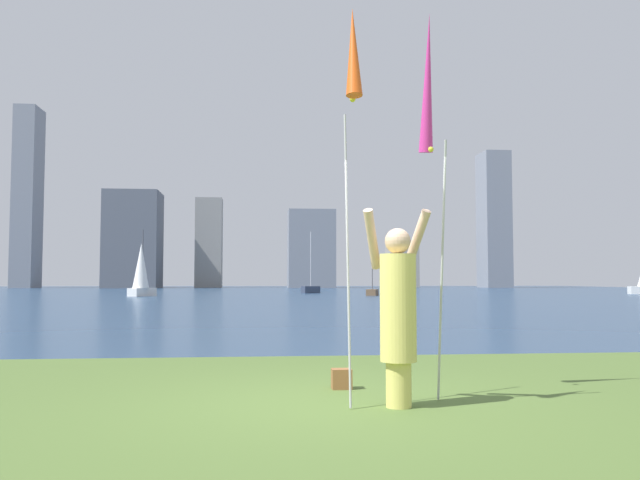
{
  "coord_description": "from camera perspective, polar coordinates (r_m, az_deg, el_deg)",
  "views": [
    {
      "loc": [
        -0.81,
        -6.77,
        1.26
      ],
      "look_at": [
        0.91,
        10.78,
        2.32
      ],
      "focal_mm": 36.99,
      "sensor_mm": 36.0,
      "label": 1
    }
  ],
  "objects": [
    {
      "name": "skyline_tower_3",
      "position": [
        100.8,
        -0.77,
        -0.79
      ],
      "size": [
        7.09,
        5.46,
        11.84
      ],
      "color": "gray",
      "rests_on": "ground"
    },
    {
      "name": "skyline_tower_2",
      "position": [
        105.02,
        -9.58,
        -0.26
      ],
      "size": [
        4.08,
        4.06,
        13.99
      ],
      "color": "gray",
      "rests_on": "ground"
    },
    {
      "name": "sailboat_5",
      "position": [
        52.36,
        4.55,
        -4.48
      ],
      "size": [
        1.3,
        2.01,
        4.86
      ],
      "color": "brown",
      "rests_on": "ground"
    },
    {
      "name": "sailboat_1",
      "position": [
        51.58,
        -15.2,
        -2.6
      ],
      "size": [
        1.92,
        2.56,
        5.05
      ],
      "color": "white",
      "rests_on": "ground"
    },
    {
      "name": "skyline_tower_5",
      "position": [
        106.05,
        14.81,
        1.69
      ],
      "size": [
        3.99,
        5.2,
        21.05
      ],
      "color": "gray",
      "rests_on": "ground"
    },
    {
      "name": "ground",
      "position": [
        57.74,
        -4.83,
        -4.74
      ],
      "size": [
        120.0,
        138.0,
        0.12
      ],
      "color": "#4C662D"
    },
    {
      "name": "bag",
      "position": [
        7.77,
        1.88,
        -11.91
      ],
      "size": [
        0.23,
        0.18,
        0.23
      ],
      "color": "brown",
      "rests_on": "ground"
    },
    {
      "name": "skyline_tower_0",
      "position": [
        109.27,
        -23.97,
        3.4
      ],
      "size": [
        3.19,
        5.18,
        27.4
      ],
      "color": "gray",
      "rests_on": "ground"
    },
    {
      "name": "skyline_tower_4",
      "position": [
        106.8,
        7.11,
        -2.07
      ],
      "size": [
        4.71,
        4.14,
        7.51
      ],
      "color": "gray",
      "rests_on": "ground"
    },
    {
      "name": "sailboat_2",
      "position": [
        61.17,
        -0.81,
        -4.25
      ],
      "size": [
        1.83,
        1.48,
        5.69
      ],
      "color": "#333D51",
      "rests_on": "ground"
    },
    {
      "name": "skyline_tower_1",
      "position": [
        102.03,
        -15.85,
        0.01
      ],
      "size": [
        7.87,
        7.52,
        14.33
      ],
      "color": "#565B66",
      "rests_on": "ground"
    },
    {
      "name": "kite_flag_left",
      "position": [
        6.61,
        2.86,
        14.79
      ],
      "size": [
        0.16,
        0.76,
        3.92
      ],
      "color": "#B2B2B7",
      "rests_on": "ground"
    },
    {
      "name": "person",
      "position": [
        6.65,
        6.76,
        -5.9
      ],
      "size": [
        0.72,
        0.54,
        1.98
      ],
      "rotation": [
        0.0,
        0.0,
        0.2
      ],
      "color": "#D8CC66",
      "rests_on": "ground"
    },
    {
      "name": "kite_flag_right",
      "position": [
        7.62,
        9.33,
        12.66
      ],
      "size": [
        0.16,
        0.87,
        4.21
      ],
      "color": "#B2B2B7",
      "rests_on": "ground"
    }
  ]
}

